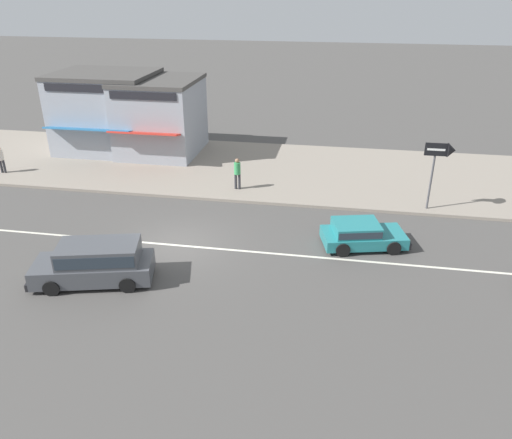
{
  "coord_description": "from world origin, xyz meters",
  "views": [
    {
      "loc": [
        6.57,
        -17.96,
        10.27
      ],
      "look_at": [
        3.18,
        1.47,
        0.8
      ],
      "focal_mm": 35.0,
      "sensor_mm": 36.0,
      "label": 1
    }
  ],
  "objects_px": {
    "minivan_dark_grey_1": "(96,261)",
    "pedestrian_mid_kerb": "(237,171)",
    "pedestrian_near_clock": "(1,158)",
    "arrow_signboard": "(447,154)",
    "shopfront_corner_warung": "(108,111)",
    "shopfront_mid_block": "(160,116)",
    "hatchback_teal_3": "(361,234)"
  },
  "relations": [
    {
      "from": "minivan_dark_grey_1",
      "to": "pedestrian_mid_kerb",
      "type": "bearing_deg",
      "value": 70.68
    },
    {
      "from": "arrow_signboard",
      "to": "pedestrian_near_clock",
      "type": "xyz_separation_m",
      "value": [
        -24.14,
        1.06,
        -1.92
      ]
    },
    {
      "from": "pedestrian_mid_kerb",
      "to": "shopfront_corner_warung",
      "type": "distance_m",
      "value": 11.3
    },
    {
      "from": "shopfront_corner_warung",
      "to": "shopfront_mid_block",
      "type": "distance_m",
      "value": 3.6
    },
    {
      "from": "arrow_signboard",
      "to": "shopfront_corner_warung",
      "type": "distance_m",
      "value": 20.94
    },
    {
      "from": "shopfront_corner_warung",
      "to": "shopfront_mid_block",
      "type": "bearing_deg",
      "value": -1.57
    },
    {
      "from": "minivan_dark_grey_1",
      "to": "hatchback_teal_3",
      "type": "height_order",
      "value": "minivan_dark_grey_1"
    },
    {
      "from": "arrow_signboard",
      "to": "minivan_dark_grey_1",
      "type": "bearing_deg",
      "value": -147.39
    },
    {
      "from": "minivan_dark_grey_1",
      "to": "shopfront_corner_warung",
      "type": "height_order",
      "value": "shopfront_corner_warung"
    },
    {
      "from": "hatchback_teal_3",
      "to": "pedestrian_near_clock",
      "type": "distance_m",
      "value": 21.04
    },
    {
      "from": "arrow_signboard",
      "to": "pedestrian_near_clock",
      "type": "bearing_deg",
      "value": 177.5
    },
    {
      "from": "hatchback_teal_3",
      "to": "shopfront_corner_warung",
      "type": "distance_m",
      "value": 19.45
    },
    {
      "from": "hatchback_teal_3",
      "to": "pedestrian_near_clock",
      "type": "xyz_separation_m",
      "value": [
        -20.37,
        5.22,
        0.46
      ]
    },
    {
      "from": "pedestrian_mid_kerb",
      "to": "shopfront_mid_block",
      "type": "distance_m",
      "value": 8.32
    },
    {
      "from": "pedestrian_near_clock",
      "to": "pedestrian_mid_kerb",
      "type": "relative_size",
      "value": 0.92
    },
    {
      "from": "pedestrian_mid_kerb",
      "to": "shopfront_corner_warung",
      "type": "bearing_deg",
      "value": 150.14
    },
    {
      "from": "pedestrian_mid_kerb",
      "to": "pedestrian_near_clock",
      "type": "bearing_deg",
      "value": 179.52
    },
    {
      "from": "arrow_signboard",
      "to": "pedestrian_mid_kerb",
      "type": "distance_m",
      "value": 10.39
    },
    {
      "from": "minivan_dark_grey_1",
      "to": "pedestrian_mid_kerb",
      "type": "height_order",
      "value": "pedestrian_mid_kerb"
    },
    {
      "from": "minivan_dark_grey_1",
      "to": "shopfront_mid_block",
      "type": "xyz_separation_m",
      "value": [
        -2.74,
        15.09,
        1.65
      ]
    },
    {
      "from": "minivan_dark_grey_1",
      "to": "pedestrian_mid_kerb",
      "type": "xyz_separation_m",
      "value": [
        3.37,
        9.61,
        0.3
      ]
    },
    {
      "from": "shopfront_corner_warung",
      "to": "shopfront_mid_block",
      "type": "height_order",
      "value": "shopfront_corner_warung"
    },
    {
      "from": "hatchback_teal_3",
      "to": "arrow_signboard",
      "type": "height_order",
      "value": "arrow_signboard"
    },
    {
      "from": "arrow_signboard",
      "to": "pedestrian_near_clock",
      "type": "relative_size",
      "value": 2.16
    },
    {
      "from": "hatchback_teal_3",
      "to": "pedestrian_near_clock",
      "type": "bearing_deg",
      "value": 165.62
    },
    {
      "from": "pedestrian_mid_kerb",
      "to": "shopfront_corner_warung",
      "type": "xyz_separation_m",
      "value": [
        -9.71,
        5.57,
        1.49
      ]
    },
    {
      "from": "hatchback_teal_3",
      "to": "shopfront_mid_block",
      "type": "xyz_separation_m",
      "value": [
        -12.52,
        10.58,
        1.91
      ]
    },
    {
      "from": "pedestrian_near_clock",
      "to": "pedestrian_mid_kerb",
      "type": "distance_m",
      "value": 13.96
    },
    {
      "from": "arrow_signboard",
      "to": "pedestrian_near_clock",
      "type": "height_order",
      "value": "arrow_signboard"
    },
    {
      "from": "shopfront_mid_block",
      "to": "minivan_dark_grey_1",
      "type": "bearing_deg",
      "value": -79.69
    },
    {
      "from": "arrow_signboard",
      "to": "pedestrian_mid_kerb",
      "type": "relative_size",
      "value": 1.97
    },
    {
      "from": "minivan_dark_grey_1",
      "to": "pedestrian_near_clock",
      "type": "height_order",
      "value": "pedestrian_near_clock"
    }
  ]
}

